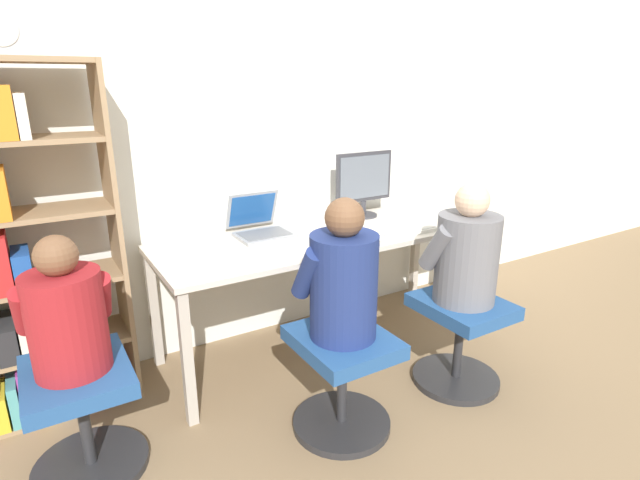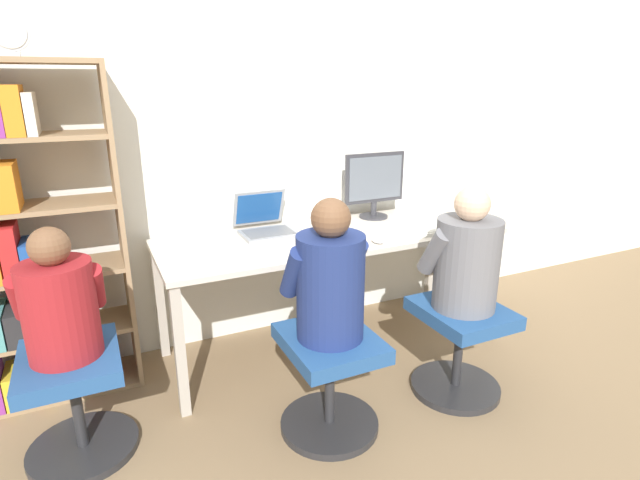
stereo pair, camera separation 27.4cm
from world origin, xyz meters
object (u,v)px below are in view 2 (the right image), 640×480
(office_chair_right, at_px, (330,375))
(person_at_monitor, at_px, (467,258))
(person_near_shelf, at_px, (59,303))
(office_chair_left, at_px, (459,342))
(keyboard, at_px, (414,234))
(desktop_monitor, at_px, (375,184))
(bookshelf, at_px, (21,253))
(office_chair_side, at_px, (75,396))
(person_at_laptop, at_px, (330,280))
(desk_clock, at_px, (9,33))
(laptop, at_px, (265,225))

(office_chair_right, bearing_deg, person_at_monitor, -0.79)
(person_near_shelf, bearing_deg, office_chair_left, -10.76)
(keyboard, relative_size, person_at_monitor, 0.61)
(desktop_monitor, height_order, bookshelf, bookshelf)
(desktop_monitor, bearing_deg, person_at_monitor, -92.03)
(office_chair_side, bearing_deg, keyboard, 4.65)
(person_at_laptop, distance_m, bookshelf, 1.53)
(office_chair_right, bearing_deg, desktop_monitor, 49.97)
(bookshelf, relative_size, desk_clock, 9.67)
(person_at_monitor, bearing_deg, office_chair_left, -90.00)
(person_at_laptop, bearing_deg, person_near_shelf, 163.09)
(keyboard, xyz_separation_m, bookshelf, (-2.06, 0.40, 0.06))
(desk_clock, relative_size, office_chair_side, 0.36)
(person_at_laptop, bearing_deg, office_chair_left, -1.54)
(desktop_monitor, relative_size, desk_clock, 2.45)
(person_near_shelf, bearing_deg, bookshelf, 107.04)
(person_at_laptop, bearing_deg, bookshelf, 145.05)
(laptop, xyz_separation_m, person_at_monitor, (0.74, -0.93, -0.02))
(office_chair_left, height_order, person_at_monitor, person_at_monitor)
(laptop, bearing_deg, office_chair_right, -91.12)
(office_chair_left, bearing_deg, person_at_laptop, 178.46)
(desktop_monitor, xyz_separation_m, keyboard, (0.00, -0.46, -0.21))
(person_at_laptop, bearing_deg, desk_clock, 144.91)
(office_chair_left, xyz_separation_m, office_chair_side, (-1.85, 0.35, 0.00))
(keyboard, relative_size, desk_clock, 2.19)
(desktop_monitor, relative_size, laptop, 1.27)
(keyboard, height_order, bookshelf, bookshelf)
(office_chair_left, distance_m, office_chair_side, 1.88)
(bookshelf, height_order, office_chair_side, bookshelf)
(person_at_laptop, distance_m, desk_clock, 1.73)
(keyboard, bearing_deg, office_chair_right, -148.72)
(person_at_monitor, bearing_deg, person_near_shelf, 169.39)
(keyboard, height_order, office_chair_left, keyboard)
(office_chair_left, distance_m, bookshelf, 2.27)
(laptop, bearing_deg, person_at_laptop, -91.12)
(laptop, bearing_deg, person_at_monitor, -51.29)
(bookshelf, height_order, desk_clock, desk_clock)
(office_chair_left, bearing_deg, bookshelf, 155.99)
(office_chair_left, relative_size, office_chair_right, 1.00)
(desk_clock, bearing_deg, person_at_laptop, -35.09)
(desktop_monitor, xyz_separation_m, office_chair_side, (-1.88, -0.61, -0.67))
(desktop_monitor, xyz_separation_m, laptop, (-0.78, -0.03, -0.18))
(laptop, distance_m, person_near_shelf, 1.25)
(person_at_monitor, bearing_deg, keyboard, 85.60)
(person_near_shelf, bearing_deg, person_at_monitor, -10.61)
(bookshelf, bearing_deg, office_chair_left, -24.01)
(person_at_monitor, xyz_separation_m, bookshelf, (-2.02, 0.89, 0.05))
(person_near_shelf, bearing_deg, person_at_laptop, -16.91)
(bookshelf, distance_m, person_near_shelf, 0.58)
(desktop_monitor, height_order, laptop, desktop_monitor)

